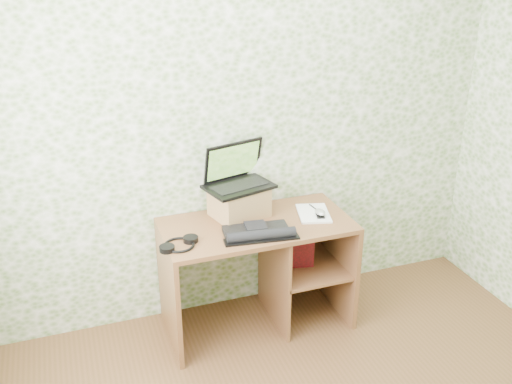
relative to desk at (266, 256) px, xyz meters
name	(u,v)px	position (x,y,z in m)	size (l,w,h in m)	color
wall_back	(241,126)	(-0.08, 0.28, 0.82)	(3.50, 3.50, 0.00)	white
desk	(266,256)	(0.00, 0.00, 0.00)	(1.20, 0.60, 0.75)	brown
riser	(239,202)	(-0.15, 0.12, 0.37)	(0.32, 0.27, 0.19)	#9C6B46
laptop	(237,176)	(-0.15, 0.16, 0.53)	(0.47, 0.39, 0.28)	black
keyboard	(258,232)	(-0.12, -0.18, 0.29)	(0.46, 0.28, 0.06)	black
headphones	(179,244)	(-0.60, -0.15, 0.28)	(0.24, 0.24, 0.03)	black
notepad	(313,213)	(0.31, -0.03, 0.28)	(0.20, 0.28, 0.01)	white
mouse	(320,214)	(0.33, -0.09, 0.30)	(0.06, 0.09, 0.03)	silver
pen	(314,208)	(0.35, 0.02, 0.29)	(0.01, 0.01, 0.13)	black
red_box	(296,247)	(0.20, -0.03, 0.05)	(0.24, 0.08, 0.28)	maroon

